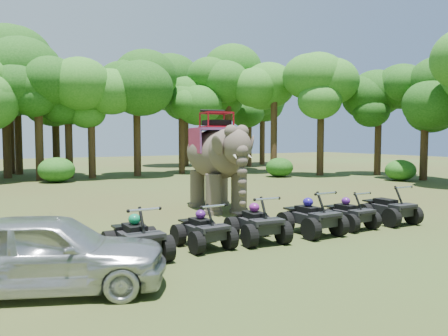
# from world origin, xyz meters

# --- Properties ---
(ground) EXTENTS (110.00, 110.00, 0.00)m
(ground) POSITION_xyz_m (0.00, 0.00, 0.00)
(ground) COLOR #47381E
(ground) RESTS_ON ground
(elephant) EXTENTS (2.85, 5.10, 4.06)m
(elephant) POSITION_xyz_m (1.22, 3.88, 2.03)
(elephant) COLOR #4F4139
(elephant) RESTS_ON ground
(parked_car) EXTENTS (4.82, 3.35, 1.52)m
(parked_car) POSITION_xyz_m (-6.20, -2.87, 0.76)
(parked_car) COLOR silver
(parked_car) RESTS_ON ground
(atv_0) EXTENTS (1.31, 1.79, 1.32)m
(atv_0) POSITION_xyz_m (-4.00, -1.53, 0.66)
(atv_0) COLOR black
(atv_0) RESTS_ON ground
(atv_1) EXTENTS (1.26, 1.69, 1.22)m
(atv_1) POSITION_xyz_m (-2.10, -1.35, 0.61)
(atv_1) COLOR black
(atv_1) RESTS_ON ground
(atv_2) EXTENTS (1.48, 1.91, 1.32)m
(atv_2) POSITION_xyz_m (-0.46, -1.48, 0.66)
(atv_2) COLOR black
(atv_2) RESTS_ON ground
(atv_3) EXTENTS (1.36, 1.85, 1.36)m
(atv_3) POSITION_xyz_m (1.47, -1.57, 0.68)
(atv_3) COLOR black
(atv_3) RESTS_ON ground
(atv_4) EXTENTS (1.24, 1.67, 1.22)m
(atv_4) POSITION_xyz_m (3.15, -1.46, 0.61)
(atv_4) COLOR black
(atv_4) RESTS_ON ground
(atv_5) EXTENTS (1.36, 1.83, 1.33)m
(atv_5) POSITION_xyz_m (4.96, -1.55, 0.66)
(atv_5) COLOR black
(atv_5) RESTS_ON ground
(tree_0) EXTENTS (4.96, 4.96, 7.09)m
(tree_0) POSITION_xyz_m (0.00, 20.30, 3.55)
(tree_0) COLOR #195114
(tree_0) RESTS_ON ground
(tree_1) EXTENTS (5.97, 5.97, 8.53)m
(tree_1) POSITION_xyz_m (3.47, 20.57, 4.27)
(tree_1) COLOR #195114
(tree_1) RESTS_ON ground
(tree_2) EXTENTS (4.77, 4.77, 6.81)m
(tree_2) POSITION_xyz_m (7.27, 20.76, 3.41)
(tree_2) COLOR #195114
(tree_2) RESTS_ON ground
(tree_3) EXTENTS (6.72, 6.72, 9.60)m
(tree_3) POSITION_xyz_m (11.51, 20.59, 4.80)
(tree_3) COLOR #195114
(tree_3) RESTS_ON ground
(tree_4) EXTENTS (5.55, 5.55, 7.93)m
(tree_4) POSITION_xyz_m (13.77, 17.11, 3.96)
(tree_4) COLOR #195114
(tree_4) RESTS_ON ground
(tree_5) EXTENTS (5.60, 5.60, 8.00)m
(tree_5) POSITION_xyz_m (16.04, 14.11, 4.00)
(tree_5) COLOR #195114
(tree_5) RESTS_ON ground
(tree_6) EXTENTS (5.03, 5.03, 7.19)m
(tree_6) POSITION_xyz_m (20.00, 11.96, 3.60)
(tree_6) COLOR #195114
(tree_6) RESTS_ON ground
(tree_7) EXTENTS (5.03, 5.03, 7.19)m
(tree_7) POSITION_xyz_m (19.47, 7.54, 3.60)
(tree_7) COLOR #195114
(tree_7) RESTS_ON ground
(tree_33) EXTENTS (5.64, 5.64, 8.06)m
(tree_33) POSITION_xyz_m (-3.46, 20.53, 4.03)
(tree_33) COLOR #195114
(tree_33) RESTS_ON ground
(tree_34) EXTENTS (7.39, 7.39, 10.56)m
(tree_34) POSITION_xyz_m (11.63, 29.45, 5.28)
(tree_34) COLOR #195114
(tree_34) RESTS_ON ground
(tree_37) EXTENTS (5.18, 5.18, 7.41)m
(tree_37) POSITION_xyz_m (16.90, 25.55, 3.70)
(tree_37) COLOR #195114
(tree_37) RESTS_ON ground
(tree_39) EXTENTS (5.88, 5.88, 8.40)m
(tree_39) POSITION_xyz_m (-4.26, 26.53, 4.20)
(tree_39) COLOR #195114
(tree_39) RESTS_ON ground
(tree_40) EXTENTS (6.42, 6.42, 9.17)m
(tree_40) POSITION_xyz_m (-5.28, 23.46, 4.58)
(tree_40) COLOR #195114
(tree_40) RESTS_ON ground
(tree_41) EXTENTS (6.22, 6.22, 8.89)m
(tree_41) POSITION_xyz_m (19.76, 27.35, 4.44)
(tree_41) COLOR #195114
(tree_41) RESTS_ON ground
(tree_42) EXTENTS (5.77, 5.77, 8.25)m
(tree_42) POSITION_xyz_m (-1.76, 24.55, 4.12)
(tree_42) COLOR #195114
(tree_42) RESTS_ON ground
(tree_44) EXTENTS (7.48, 7.48, 10.69)m
(tree_44) POSITION_xyz_m (-4.79, 27.37, 5.35)
(tree_44) COLOR #195114
(tree_44) RESTS_ON ground
(tree_45) EXTENTS (5.27, 5.27, 7.53)m
(tree_45) POSITION_xyz_m (-1.36, 21.48, 3.77)
(tree_45) COLOR #195114
(tree_45) RESTS_ON ground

